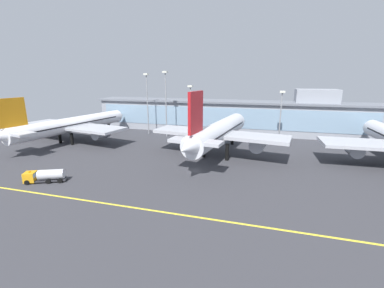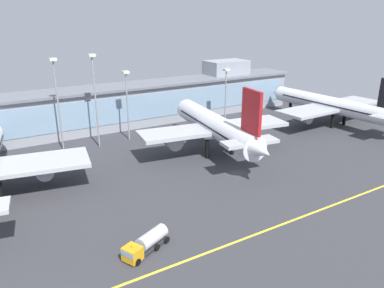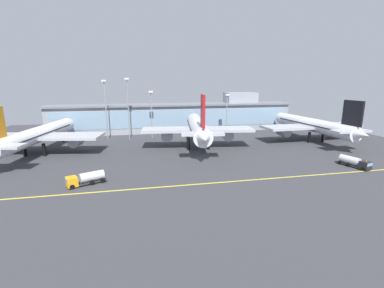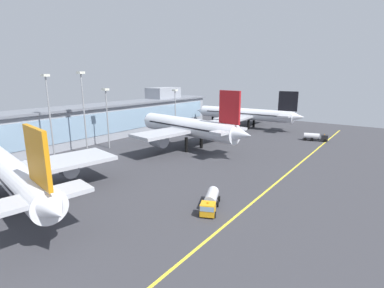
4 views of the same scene
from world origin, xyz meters
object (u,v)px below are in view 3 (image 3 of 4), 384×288
at_px(airliner_near_left, 38,135).
at_px(airliner_far_right, 312,125).
at_px(apron_light_mast_centre, 151,107).
at_px(apron_light_mast_far_east, 128,100).
at_px(apron_light_mast_east, 227,108).
at_px(baggage_tug_near, 355,162).
at_px(airliner_near_right, 198,128).
at_px(fuel_tanker_truck, 85,179).
at_px(apron_light_mast_west, 105,101).

distance_m(airliner_near_left, airliner_far_right, 104.86).
xyz_separation_m(airliner_far_right, apron_light_mast_centre, (-65.14, 20.31, 7.13)).
distance_m(apron_light_mast_centre, apron_light_mast_far_east, 10.27).
relative_size(airliner_far_right, apron_light_mast_east, 2.91).
bearing_deg(baggage_tug_near, airliner_far_right, 148.76).
xyz_separation_m(airliner_near_right, baggage_tug_near, (38.93, -33.02, -5.98)).
distance_m(airliner_near_left, fuel_tanker_truck, 39.95).
distance_m(fuel_tanker_truck, baggage_tug_near, 73.93).
bearing_deg(airliner_far_right, apron_light_mast_centre, 70.59).
bearing_deg(airliner_near_right, airliner_far_right, -79.01).
relative_size(airliner_near_left, airliner_near_right, 1.11).
bearing_deg(apron_light_mast_west, fuel_tanker_truck, -90.27).
bearing_deg(apron_light_mast_far_east, fuel_tanker_truck, -100.42).
bearing_deg(baggage_tug_near, apron_light_mast_centre, -150.13).
bearing_deg(apron_light_mast_centre, apron_light_mast_east, -3.92).
bearing_deg(fuel_tanker_truck, airliner_near_left, -83.36).
height_order(fuel_tanker_truck, apron_light_mast_east, apron_light_mast_east).
bearing_deg(fuel_tanker_truck, apron_light_mast_centre, -133.97).
bearing_deg(airliner_far_right, airliner_near_right, 90.60).
relative_size(fuel_tanker_truck, baggage_tug_near, 0.99).
height_order(fuel_tanker_truck, apron_light_mast_far_east, apron_light_mast_far_east).
xyz_separation_m(apron_light_mast_centre, apron_light_mast_far_east, (-9.72, -1.47, 2.96)).
bearing_deg(apron_light_mast_west, baggage_tug_near, -37.71).
xyz_separation_m(airliner_near_left, apron_light_mast_east, (73.53, 17.62, 6.41)).
bearing_deg(apron_light_mast_far_east, airliner_near_left, -148.38).
distance_m(apron_light_mast_east, apron_light_mast_far_east, 43.72).
relative_size(airliner_near_left, apron_light_mast_far_east, 2.17).
xyz_separation_m(airliner_near_left, apron_light_mast_far_east, (29.99, 18.46, 10.23)).
relative_size(apron_light_mast_west, apron_light_mast_far_east, 0.97).
xyz_separation_m(airliner_far_right, apron_light_mast_west, (-84.26, 21.59, 9.67)).
xyz_separation_m(apron_light_mast_east, apron_light_mast_far_east, (-43.54, 0.85, 3.82)).
relative_size(airliner_far_right, apron_light_mast_west, 2.20).
height_order(baggage_tug_near, apron_light_mast_far_east, apron_light_mast_far_east).
height_order(airliner_near_right, apron_light_mast_far_east, apron_light_mast_far_east).
distance_m(airliner_near_right, airliner_far_right, 49.60).
xyz_separation_m(airliner_far_right, apron_light_mast_east, (-31.32, 17.99, 6.27)).
height_order(baggage_tug_near, apron_light_mast_west, apron_light_mast_west).
height_order(baggage_tug_near, apron_light_mast_centre, apron_light_mast_centre).
distance_m(fuel_tanker_truck, apron_light_mast_west, 57.19).
distance_m(airliner_near_right, apron_light_mast_east, 27.82).
bearing_deg(airliner_near_left, apron_light_mast_west, -34.24).
distance_m(airliner_near_left, apron_light_mast_west, 31.15).
relative_size(airliner_near_left, apron_light_mast_east, 2.95).
xyz_separation_m(airliner_near_left, baggage_tug_near, (94.25, -35.73, -4.94)).
xyz_separation_m(airliner_far_right, fuel_tanker_truck, (-84.52, -33.66, -5.08)).
height_order(airliner_near_right, baggage_tug_near, airliner_near_right).
bearing_deg(airliner_near_left, apron_light_mast_far_east, -48.47).
height_order(airliner_near_left, fuel_tanker_truck, airliner_near_left).
relative_size(apron_light_mast_west, apron_light_mast_centre, 1.22).
distance_m(airliner_near_right, apron_light_mast_far_east, 34.27).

